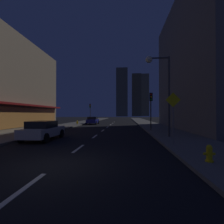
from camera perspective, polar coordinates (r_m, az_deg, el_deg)
The scene contains 16 objects.
ground_plane at distance 38.42m, azimuth 0.56°, elevation -3.68°, with size 78.00×136.00×0.10m, color black.
sidewalk_right at distance 38.57m, azimuth 11.01°, elevation -3.47°, with size 4.00×76.00×0.15m, color #605E59.
sidewalk_left at distance 39.53m, azimuth -9.63°, elevation -3.41°, with size 4.00×76.00×0.15m, color #605E59.
lane_marking_center at distance 22.72m, azimuth -2.24°, elevation -5.65°, with size 0.16×38.60×0.01m.
building_apartment_right at distance 25.99m, azimuth 32.43°, elevation 13.49°, with size 11.00×20.00×16.58m, color slate.
skyscraper_distant_tall at distance 135.33m, azimuth 3.38°, elevation 6.64°, with size 8.99×6.50×38.29m, color brown.
skyscraper_distant_mid at distance 148.05m, azimuth 8.28°, elevation 5.65°, with size 7.75×7.54×36.40m, color #464234.
skyscraper_distant_short at distance 164.07m, azimuth 11.07°, elevation 5.66°, with size 7.30×5.36×39.90m, color #5F5A47.
car_parked_near at distance 13.96m, azimuth -22.32°, elevation -5.72°, with size 1.98×4.24×1.45m.
car_parked_far at distance 32.63m, azimuth -6.55°, elevation -2.83°, with size 1.98×4.24×1.45m.
fire_hydrant_yellow_near at distance 7.64m, azimuth 30.07°, elevation -12.13°, with size 0.42×0.30×0.65m.
fire_hydrant_far_left at distance 30.72m, azimuth -11.68°, elevation -3.49°, with size 0.42×0.30×0.65m.
traffic_light_near_right at distance 19.11m, azimuth 13.05°, elevation 2.99°, with size 0.32×0.48×4.20m.
traffic_light_far_left at distance 39.45m, azimuth -7.41°, elevation 1.11°, with size 0.32×0.48×4.20m.
street_lamp_right at distance 14.50m, azimuth 15.50°, elevation 11.64°, with size 1.96×0.56×6.58m.
pedestrian_crossing_sign at distance 10.98m, azimuth 19.97°, elevation -0.45°, with size 0.91×0.08×3.15m.
Camera 1 is at (2.68, -6.28, 1.99)m, focal length 27.00 mm.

